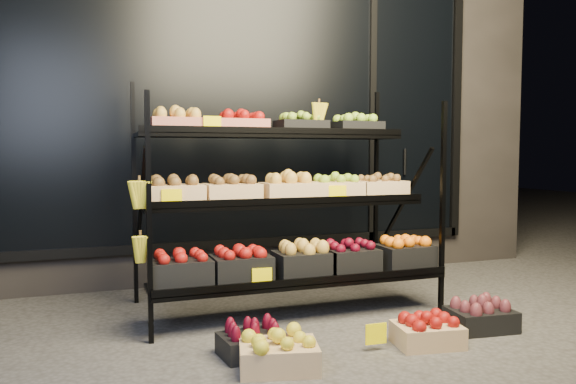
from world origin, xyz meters
name	(u,v)px	position (x,y,z in m)	size (l,w,h in m)	color
ground	(320,333)	(0.00, 0.00, 0.00)	(24.00, 24.00, 0.00)	#514F4C
building	(222,94)	(0.00, 2.59, 1.75)	(6.00, 2.08, 3.50)	#2D2826
display_rack	(286,201)	(-0.01, 0.60, 0.79)	(2.18, 1.02, 1.66)	black
tag_floor_b	(376,341)	(0.17, -0.40, 0.06)	(0.13, 0.01, 0.12)	#FFE700
floor_crate_left	(279,352)	(-0.44, -0.47, 0.10)	(0.47, 0.39, 0.20)	#DCB47F
floor_crate_midleft	(252,340)	(-0.51, -0.22, 0.09)	(0.38, 0.30, 0.19)	black
floor_crate_midright	(427,330)	(0.50, -0.42, 0.09)	(0.41, 0.33, 0.19)	#DCB47F
floor_crate_right	(481,316)	(0.99, -0.29, 0.09)	(0.42, 0.33, 0.20)	black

